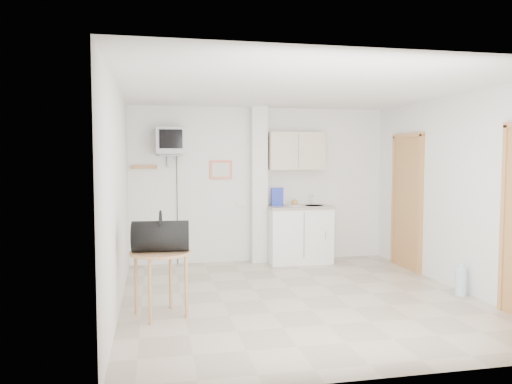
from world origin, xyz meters
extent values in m
plane|color=#B8A893|center=(0.00, 0.00, 0.00)|extent=(4.50, 4.50, 0.00)
cube|color=white|center=(0.00, 2.25, 1.25)|extent=(4.20, 0.04, 2.50)
cube|color=white|center=(0.00, -2.25, 1.25)|extent=(4.20, 0.04, 2.50)
cube|color=white|center=(-2.10, 0.00, 1.25)|extent=(0.04, 4.50, 2.50)
cube|color=white|center=(2.10, 0.00, 1.25)|extent=(0.04, 4.50, 2.50)
cube|color=white|center=(0.00, 0.00, 2.50)|extent=(4.20, 4.50, 0.04)
cube|color=white|center=(-0.05, 2.14, 1.25)|extent=(0.25, 0.22, 2.50)
cube|color=#E1745C|center=(-0.65, 2.23, 1.50)|extent=(0.36, 0.03, 0.30)
cube|color=silver|center=(-0.65, 2.22, 1.50)|extent=(0.28, 0.01, 0.22)
cube|color=#AE7850|center=(-1.85, 2.22, 1.55)|extent=(0.40, 0.05, 0.06)
cube|color=white|center=(-0.32, 2.24, 0.95)|extent=(0.15, 0.02, 0.08)
cylinder|color=#AE7850|center=(-2.00, 2.16, 1.54)|extent=(0.02, 0.08, 0.02)
cylinder|color=#AE7850|center=(-1.70, 2.16, 1.54)|extent=(0.02, 0.08, 0.02)
cube|color=#A66C33|center=(2.08, 1.25, 1.00)|extent=(0.04, 0.75, 2.00)
cube|color=olive|center=(2.07, 1.25, 1.00)|extent=(0.06, 0.87, 2.06)
cube|color=white|center=(0.58, 1.98, 0.44)|extent=(1.00, 0.55, 0.88)
cube|color=#A0948A|center=(0.58, 1.98, 0.90)|extent=(1.03, 0.58, 0.04)
cylinder|color=#B7B7BA|center=(0.83, 1.98, 0.90)|extent=(0.30, 0.30, 0.05)
cylinder|color=#B7B7BA|center=(0.83, 2.12, 1.00)|extent=(0.02, 0.02, 0.16)
cylinder|color=#B7B7BA|center=(0.83, 2.06, 1.07)|extent=(0.02, 0.13, 0.02)
cube|color=beige|center=(0.55, 2.09, 1.80)|extent=(0.90, 0.32, 0.60)
cube|color=#2637B1|center=(0.23, 2.03, 1.06)|extent=(0.19, 0.07, 0.29)
cylinder|color=white|center=(0.50, 1.96, 0.93)|extent=(0.22, 0.22, 0.01)
sphere|color=tan|center=(0.50, 1.96, 0.97)|extent=(0.11, 0.11, 0.11)
cube|color=slate|center=(-1.45, 2.09, 1.73)|extent=(0.36, 0.32, 0.02)
cube|color=slate|center=(-1.45, 2.22, 1.65)|extent=(0.10, 0.06, 0.20)
cube|color=#A6A6A8|center=(-1.45, 2.02, 1.95)|extent=(0.44, 0.42, 0.40)
cube|color=black|center=(-1.45, 1.80, 1.97)|extent=(0.34, 0.02, 0.28)
cylinder|color=black|center=(-1.35, 2.23, 0.86)|extent=(0.01, 0.01, 1.73)
cylinder|color=#AE7850|center=(-1.65, -0.36, 0.69)|extent=(0.65, 0.65, 0.03)
cylinder|color=#AE7850|center=(-1.39, -0.47, 0.34)|extent=(0.04, 0.04, 0.67)
cylinder|color=#AE7850|center=(-1.54, -0.10, 0.34)|extent=(0.04, 0.04, 0.67)
cylinder|color=#AE7850|center=(-1.91, -0.25, 0.34)|extent=(0.04, 0.04, 0.67)
cylinder|color=#AE7850|center=(-1.76, -0.62, 0.34)|extent=(0.04, 0.04, 0.67)
cylinder|color=black|center=(-1.65, -0.38, 0.87)|extent=(0.61, 0.37, 0.33)
torus|color=black|center=(-1.65, -0.38, 1.02)|extent=(0.04, 0.25, 0.25)
cylinder|color=#B1D9E8|center=(1.98, -0.30, 0.18)|extent=(0.13, 0.13, 0.36)
cylinder|color=#B1D9E8|center=(1.98, -0.30, 0.38)|extent=(0.04, 0.04, 0.04)
camera|label=1|loc=(-1.71, -5.70, 1.70)|focal=35.00mm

